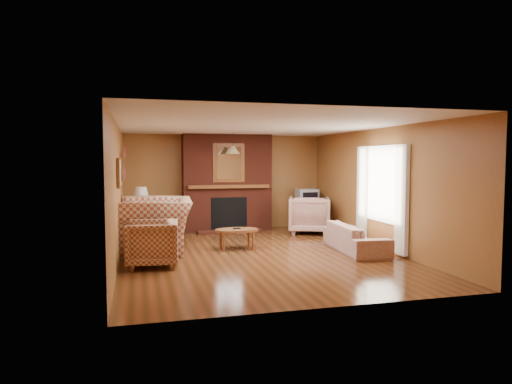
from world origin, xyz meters
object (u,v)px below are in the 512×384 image
object	(u,v)px
table_lamp	(141,199)
fireplace	(227,183)
coffee_table	(237,232)
tv_stand	(306,218)
floral_armchair	(309,215)
crt_tv	(307,198)
plaid_loveseat	(155,225)
plaid_armchair	(152,243)
side_table	(141,226)
floral_sofa	(356,238)

from	to	relation	value
table_lamp	fireplace	bearing A→B (deg)	14.29
coffee_table	tv_stand	world-z (taller)	tv_stand
floral_armchair	coffee_table	size ratio (longest dim) A/B	1.13
table_lamp	crt_tv	world-z (taller)	table_lamp
plaid_loveseat	tv_stand	bearing A→B (deg)	121.58
table_lamp	tv_stand	bearing A→B (deg)	4.82
plaid_loveseat	tv_stand	xyz separation A→B (m)	(3.90, 2.04, -0.24)
plaid_armchair	table_lamp	bearing A→B (deg)	-171.80
floral_armchair	tv_stand	world-z (taller)	floral_armchair
plaid_armchair	table_lamp	world-z (taller)	table_lamp
fireplace	plaid_loveseat	size ratio (longest dim) A/B	1.52
side_table	table_lamp	bearing A→B (deg)	180.00
side_table	tv_stand	size ratio (longest dim) A/B	0.97
coffee_table	tv_stand	bearing A→B (deg)	43.86
floral_sofa	table_lamp	distance (m)	4.86
plaid_armchair	floral_sofa	xyz separation A→B (m)	(3.85, 0.28, -0.12)
plaid_loveseat	tv_stand	distance (m)	4.41
floral_armchair	floral_sofa	bearing A→B (deg)	112.30
floral_sofa	plaid_armchair	bearing A→B (deg)	98.96
table_lamp	crt_tv	distance (m)	4.17
plaid_loveseat	floral_armchair	world-z (taller)	plaid_loveseat
plaid_loveseat	crt_tv	distance (m)	4.41
tv_stand	crt_tv	size ratio (longest dim) A/B	1.05
fireplace	floral_sofa	world-z (taller)	fireplace
plaid_armchair	floral_armchair	distance (m)	4.59
floral_armchair	table_lamp	bearing A→B (deg)	15.37
side_table	plaid_armchair	bearing A→B (deg)	-87.11
plaid_armchair	tv_stand	size ratio (longest dim) A/B	1.52
plaid_armchair	coffee_table	size ratio (longest dim) A/B	0.97
floral_sofa	coffee_table	size ratio (longest dim) A/B	2.10
plaid_armchair	side_table	distance (m)	2.98
floral_sofa	tv_stand	world-z (taller)	tv_stand
fireplace	floral_armchair	xyz separation A→B (m)	(1.84, -0.91, -0.74)
plaid_loveseat	floral_armchair	xyz separation A→B (m)	(3.69, 1.32, -0.07)
crt_tv	floral_sofa	bearing A→B (deg)	-92.83
plaid_loveseat	floral_sofa	xyz separation A→B (m)	(3.75, -1.00, -0.25)
plaid_loveseat	side_table	world-z (taller)	plaid_loveseat
coffee_table	crt_tv	xyz separation A→B (m)	(2.33, 2.23, 0.44)
plaid_armchair	floral_armchair	world-z (taller)	floral_armchair
floral_sofa	table_lamp	bearing A→B (deg)	60.91
floral_armchair	side_table	xyz separation A→B (m)	(-3.94, 0.38, -0.18)
table_lamp	crt_tv	bearing A→B (deg)	4.74
plaid_armchair	crt_tv	size ratio (longest dim) A/B	1.60
side_table	tv_stand	distance (m)	4.16
plaid_loveseat	table_lamp	distance (m)	1.75
floral_armchair	table_lamp	size ratio (longest dim) A/B	1.58
floral_sofa	floral_armchair	distance (m)	2.33
floral_sofa	side_table	size ratio (longest dim) A/B	3.38
table_lamp	side_table	bearing A→B (deg)	0.00
table_lamp	coffee_table	bearing A→B (deg)	-46.07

